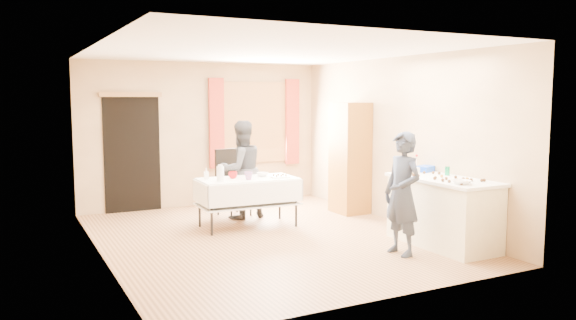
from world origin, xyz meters
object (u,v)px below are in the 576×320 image
chair (233,196)px  girl (402,194)px  party_table (248,198)px  counter (443,212)px  cabinet (350,158)px  woman (241,170)px

chair → girl: 3.37m
party_table → girl: 2.57m
counter → chair: (-1.76, 3.09, -0.12)m
party_table → chair: chair is taller
counter → chair: bearing=119.7°
chair → party_table: bearing=-110.8°
chair → cabinet: bearing=-33.8°
girl → counter: bearing=92.3°
cabinet → party_table: 2.05m
counter → chair: 3.56m
cabinet → woman: size_ratio=1.18×
chair → woman: woman is taller
girl → party_table: bearing=-158.7°
cabinet → counter: (-0.10, -2.40, -0.49)m
cabinet → counter: 2.45m
cabinet → counter: size_ratio=1.20×
cabinet → girl: (-0.86, -2.49, -0.17)m
cabinet → chair: size_ratio=1.70×
party_table → chair: (0.12, 0.90, -0.11)m
counter → woman: bearing=121.5°
girl → chair: bearing=-167.3°
cabinet → chair: bearing=159.6°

